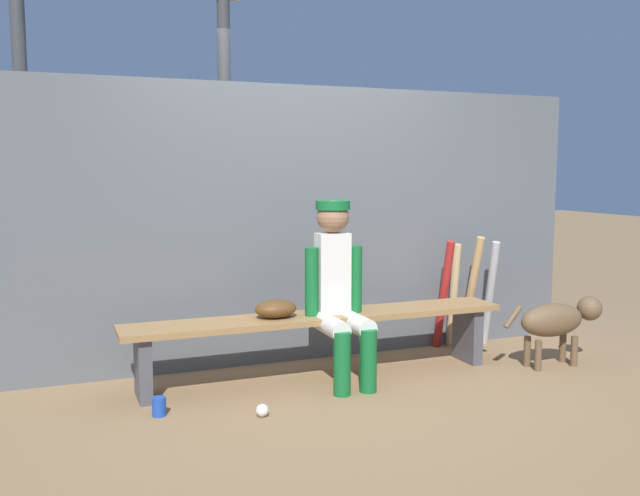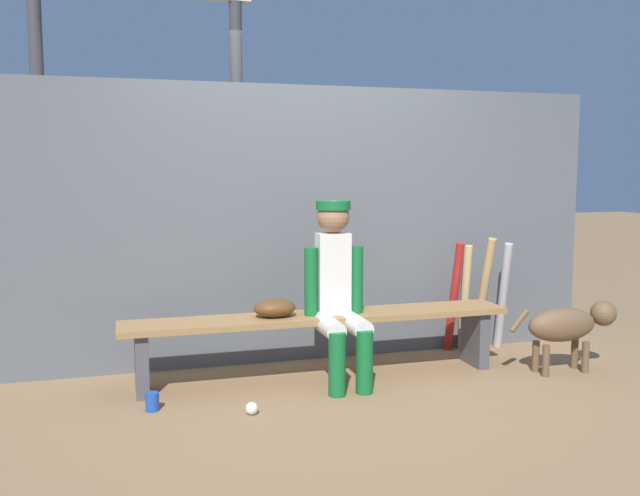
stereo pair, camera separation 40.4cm
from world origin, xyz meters
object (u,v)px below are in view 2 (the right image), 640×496
at_px(scoreboard, 148,20).
at_px(dugout_bench, 320,328).
at_px(bat_wood_natural, 465,298).
at_px(baseball, 252,408).
at_px(player_seated, 338,286).
at_px(dog, 569,325).
at_px(bat_wood_tan, 483,294).
at_px(bat_aluminum_silver, 503,296).
at_px(cup_on_ground, 152,402).
at_px(baseball_glove, 275,308).
at_px(bat_aluminum_red, 454,297).
at_px(cup_on_bench, 311,306).

bearing_deg(scoreboard, dugout_bench, -48.10).
height_order(bat_wood_natural, baseball, bat_wood_natural).
relative_size(player_seated, scoreboard, 0.33).
bearing_deg(dugout_bench, baseball, -135.83).
bearing_deg(dog, player_seated, 171.80).
xyz_separation_m(dugout_bench, player_seated, (0.09, -0.11, 0.30)).
bearing_deg(baseball, bat_wood_tan, 24.04).
bearing_deg(dog, bat_aluminum_silver, 101.28).
distance_m(dugout_bench, bat_wood_natural, 1.36).
bearing_deg(cup_on_ground, player_seated, 10.49).
distance_m(baseball_glove, scoreboard, 2.44).
bearing_deg(bat_aluminum_silver, baseball_glove, -170.65).
xyz_separation_m(bat_wood_tan, cup_on_ground, (-2.55, -0.66, -0.40)).
relative_size(baseball_glove, bat_aluminum_silver, 0.32).
height_order(bat_aluminum_red, baseball, bat_aluminum_red).
xyz_separation_m(bat_aluminum_red, bat_wood_natural, (0.12, 0.05, -0.02)).
distance_m(dugout_bench, dog, 1.75).
bearing_deg(dugout_bench, scoreboard, 131.90).
bearing_deg(cup_on_ground, bat_wood_natural, 16.71).
xyz_separation_m(bat_aluminum_red, cup_on_bench, (-1.23, -0.33, 0.06)).
height_order(player_seated, bat_aluminum_red, player_seated).
distance_m(dugout_bench, scoreboard, 2.68).
distance_m(dugout_bench, cup_on_bench, 0.16).
distance_m(dugout_bench, bat_aluminum_red, 1.23).
xyz_separation_m(bat_aluminum_silver, cup_on_ground, (-2.72, -0.64, -0.37)).
distance_m(baseball_glove, baseball, 0.78).
relative_size(bat_wood_natural, bat_aluminum_silver, 0.96).
xyz_separation_m(bat_wood_tan, bat_aluminum_silver, (0.17, -0.02, -0.02)).
xyz_separation_m(baseball, scoreboard, (-0.45, 1.71, 2.51)).
bearing_deg(scoreboard, dog, -28.42).
bearing_deg(baseball_glove, bat_wood_tan, 10.76).
bearing_deg(dugout_bench, bat_aluminum_silver, 11.15).
xyz_separation_m(player_seated, bat_aluminum_red, (1.08, 0.45, -0.21)).
xyz_separation_m(scoreboard, dog, (2.74, -1.48, -2.21)).
xyz_separation_m(cup_on_bench, dog, (1.77, -0.35, -0.16)).
height_order(cup_on_bench, dog, cup_on_bench).
bearing_deg(bat_wood_tan, baseball_glove, -169.24).
bearing_deg(dog, cup_on_ground, 179.84).
height_order(bat_aluminum_red, bat_aluminum_silver, bat_aluminum_red).
bearing_deg(bat_wood_tan, dugout_bench, -166.93).
bearing_deg(scoreboard, player_seated, -48.18).
xyz_separation_m(baseball_glove, dog, (2.03, -0.34, -0.17)).
relative_size(bat_wood_natural, cup_on_ground, 7.59).
bearing_deg(cup_on_bench, bat_wood_natural, 15.97).
relative_size(player_seated, cup_on_bench, 11.02).
height_order(dugout_bench, cup_on_bench, cup_on_bench).
distance_m(cup_on_bench, scoreboard, 2.53).
relative_size(dugout_bench, player_seated, 2.19).
bearing_deg(player_seated, baseball, -145.76).
height_order(baseball, dog, dog).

